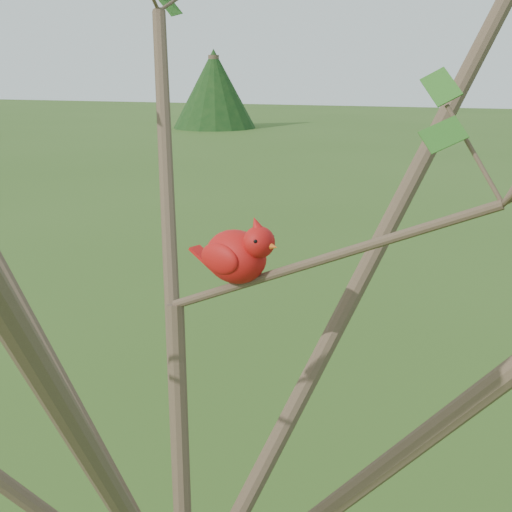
{
  "coord_description": "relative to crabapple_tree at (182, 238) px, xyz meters",
  "views": [
    {
      "loc": [
        0.52,
        -1.13,
        2.42
      ],
      "look_at": [
        0.13,
        0.07,
        2.07
      ],
      "focal_mm": 50.0,
      "sensor_mm": 36.0,
      "label": 1
    }
  ],
  "objects": [
    {
      "name": "crabapple_tree",
      "position": [
        0.0,
        0.0,
        0.0
      ],
      "size": [
        2.35,
        2.05,
        2.95
      ],
      "color": "#433024",
      "rests_on": "ground"
    },
    {
      "name": "distant_trees",
      "position": [
        -1.19,
        25.5,
        -0.49
      ],
      "size": [
        40.56,
        14.09,
        3.8
      ],
      "color": "#433024",
      "rests_on": "ground"
    },
    {
      "name": "cardinal",
      "position": [
        0.06,
        0.11,
        -0.05
      ],
      "size": [
        0.21,
        0.14,
        0.15
      ],
      "rotation": [
        0.0,
        0.0,
        -0.38
      ],
      "color": "#B8130F",
      "rests_on": "ground"
    }
  ]
}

